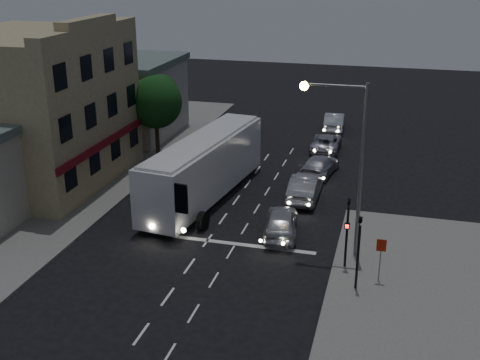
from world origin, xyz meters
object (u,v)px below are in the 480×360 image
(car_sedan_a, at_px, (305,187))
(traffic_signal_side, at_px, (359,244))
(car_sedan_c, at_px, (326,142))
(regulatory_sign, at_px, (381,253))
(car_extra, at_px, (334,122))
(traffic_signal_main, at_px, (347,225))
(tour_bus, at_px, (204,166))
(streetlight, at_px, (349,151))
(street_tree, at_px, (155,100))
(car_suv, at_px, (281,222))
(car_sedan_b, at_px, (320,165))

(car_sedan_a, relative_size, traffic_signal_side, 1.20)
(car_sedan_c, height_order, regulatory_sign, regulatory_sign)
(car_extra, height_order, traffic_signal_side, traffic_signal_side)
(car_sedan_c, xyz_separation_m, traffic_signal_main, (3.38, -19.19, 1.76))
(tour_bus, xyz_separation_m, streetlight, (9.39, -5.64, 3.56))
(regulatory_sign, relative_size, street_tree, 0.35)
(tour_bus, relative_size, street_tree, 2.16)
(car_suv, xyz_separation_m, car_sedan_c, (0.50, 16.17, -0.11))
(tour_bus, bearing_deg, traffic_signal_side, -33.78)
(regulatory_sign, bearing_deg, car_sedan_c, 104.11)
(traffic_signal_main, height_order, regulatory_sign, traffic_signal_main)
(car_sedan_b, bearing_deg, car_sedan_a, 95.34)
(car_extra, relative_size, regulatory_sign, 2.19)
(traffic_signal_main, distance_m, traffic_signal_side, 2.10)
(car_sedan_b, relative_size, car_extra, 0.99)
(car_sedan_c, relative_size, car_extra, 0.99)
(car_sedan_b, bearing_deg, street_tree, 4.87)
(car_sedan_a, bearing_deg, street_tree, -24.54)
(car_sedan_a, bearing_deg, regulatory_sign, 117.67)
(car_extra, distance_m, streetlight, 24.53)
(car_sedan_c, relative_size, regulatory_sign, 2.17)
(car_suv, bearing_deg, regulatory_sign, 135.46)
(traffic_signal_main, bearing_deg, streetlight, 100.20)
(car_suv, xyz_separation_m, traffic_signal_main, (3.88, -3.02, 1.64))
(car_sedan_a, height_order, car_sedan_c, car_sedan_a)
(car_suv, distance_m, car_extra, 22.22)
(traffic_signal_side, bearing_deg, streetlight, 105.70)
(car_sedan_c, bearing_deg, car_sedan_b, 92.02)
(car_sedan_c, bearing_deg, tour_bus, 62.07)
(car_sedan_b, distance_m, traffic_signal_side, 15.95)
(car_suv, xyz_separation_m, streetlight, (3.62, -1.60, 4.96))
(car_sedan_c, relative_size, streetlight, 0.53)
(car_suv, bearing_deg, tour_bus, -43.69)
(car_sedan_b, distance_m, car_sedan_c, 5.79)
(tour_bus, height_order, car_sedan_b, tour_bus)
(streetlight, bearing_deg, traffic_signal_side, -74.30)
(tour_bus, height_order, street_tree, street_tree)
(tour_bus, distance_m, car_extra, 19.25)
(car_suv, height_order, streetlight, streetlight)
(car_sedan_a, xyz_separation_m, car_sedan_c, (0.01, 10.57, -0.15))
(car_sedan_c, distance_m, street_tree, 13.91)
(tour_bus, bearing_deg, car_suv, -27.66)
(regulatory_sign, bearing_deg, car_suv, 144.10)
(regulatory_sign, bearing_deg, traffic_signal_main, 149.16)
(car_sedan_a, distance_m, regulatory_sign, 10.93)
(traffic_signal_side, relative_size, streetlight, 0.46)
(car_sedan_a, xyz_separation_m, traffic_signal_main, (3.39, -8.62, 1.61))
(car_suv, height_order, car_sedan_c, car_suv)
(car_sedan_a, bearing_deg, traffic_signal_main, 111.30)
(streetlight, xyz_separation_m, street_tree, (-15.55, 12.82, -1.23))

